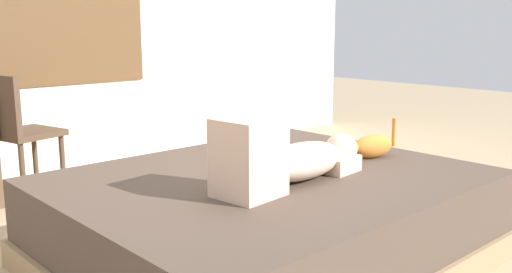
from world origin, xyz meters
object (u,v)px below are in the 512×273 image
bed (268,219)px  cat (370,146)px  chair_by_desk (17,128)px  person_lying (289,159)px

bed → cat: 0.73m
chair_by_desk → cat: bearing=-57.6°
chair_by_desk → person_lying: bearing=-74.6°
bed → person_lying: bearing=-96.9°
bed → cat: size_ratio=5.78×
bed → cat: cat is taller
chair_by_desk → bed: bearing=-72.8°
bed → person_lying: person_lying is taller
bed → chair_by_desk: chair_by_desk is taller
person_lying → cat: 0.68m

